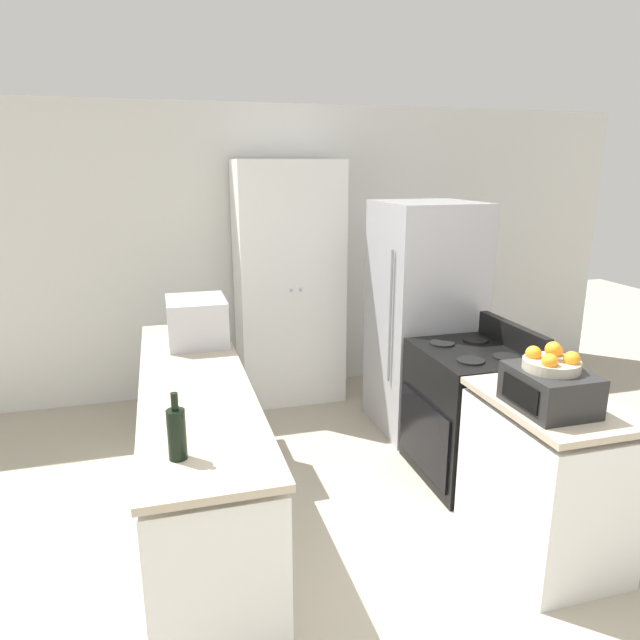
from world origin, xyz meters
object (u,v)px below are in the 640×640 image
object	(u,v)px
stove	(469,413)
wine_bottle	(177,433)
pantry_cabinet	(289,284)
toaster_oven	(550,389)
fruit_bowl	(552,361)
refrigerator	(424,318)
microwave	(197,321)

from	to	relation	value
stove	wine_bottle	world-z (taller)	wine_bottle
pantry_cabinet	toaster_oven	size ratio (longest dim) A/B	5.29
toaster_oven	fruit_bowl	size ratio (longest dim) A/B	1.46
refrigerator	wine_bottle	size ratio (longest dim) A/B	6.23
stove	microwave	world-z (taller)	microwave
wine_bottle	toaster_oven	world-z (taller)	wine_bottle
stove	pantry_cabinet	bearing A→B (deg)	116.65
microwave	stove	bearing A→B (deg)	-21.26
pantry_cabinet	wine_bottle	bearing A→B (deg)	-112.11
toaster_oven	stove	bearing A→B (deg)	82.28
wine_bottle	stove	bearing A→B (deg)	25.99
pantry_cabinet	wine_bottle	size ratio (longest dim) A/B	7.31
wine_bottle	toaster_oven	bearing A→B (deg)	0.40
pantry_cabinet	fruit_bowl	world-z (taller)	pantry_cabinet
microwave	fruit_bowl	size ratio (longest dim) A/B	1.62
refrigerator	microwave	world-z (taller)	refrigerator
pantry_cabinet	microwave	world-z (taller)	pantry_cabinet
stove	toaster_oven	size ratio (longest dim) A/B	2.63
pantry_cabinet	fruit_bowl	bearing A→B (deg)	-74.46
wine_bottle	fruit_bowl	xyz separation A→B (m)	(1.80, 0.02, 0.13)
toaster_oven	wine_bottle	bearing A→B (deg)	-179.60
stove	refrigerator	bearing A→B (deg)	87.38
microwave	fruit_bowl	bearing A→B (deg)	-44.80
microwave	toaster_oven	world-z (taller)	microwave
toaster_oven	microwave	bearing A→B (deg)	135.05
pantry_cabinet	stove	bearing A→B (deg)	-63.35
microwave	pantry_cabinet	bearing A→B (deg)	49.68
pantry_cabinet	toaster_oven	distance (m)	2.72
pantry_cabinet	stove	xyz separation A→B (m)	(0.85, -1.70, -0.61)
stove	fruit_bowl	world-z (taller)	fruit_bowl
refrigerator	wine_bottle	xyz separation A→B (m)	(-1.96, -1.75, 0.11)
wine_bottle	fruit_bowl	world-z (taller)	fruit_bowl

